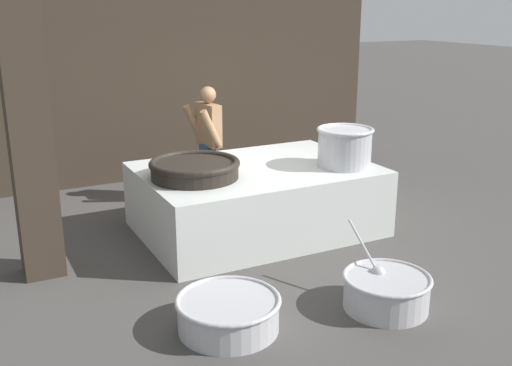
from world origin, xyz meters
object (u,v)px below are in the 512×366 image
(prep_bowl_vegetables, at_px, (386,290))
(prep_bowl_meat, at_px, (228,312))
(cook, at_px, (208,140))
(stock_pot, at_px, (345,146))
(giant_wok_near, at_px, (195,168))

(prep_bowl_vegetables, relative_size, prep_bowl_meat, 1.16)
(prep_bowl_vegetables, xyz_separation_m, prep_bowl_meat, (-1.49, 0.33, -0.02))
(prep_bowl_vegetables, bearing_deg, prep_bowl_meat, 167.54)
(cook, height_order, prep_bowl_meat, cook)
(stock_pot, relative_size, cook, 0.42)
(stock_pot, bearing_deg, cook, 119.25)
(giant_wok_near, relative_size, stock_pot, 1.50)
(cook, distance_m, prep_bowl_vegetables, 3.86)
(cook, bearing_deg, prep_bowl_vegetables, 86.33)
(giant_wok_near, relative_size, prep_bowl_vegetables, 0.97)
(giant_wok_near, distance_m, prep_bowl_meat, 2.16)
(stock_pot, relative_size, prep_bowl_vegetables, 0.65)
(giant_wok_near, bearing_deg, stock_pot, -11.19)
(stock_pot, bearing_deg, giant_wok_near, 168.81)
(stock_pot, relative_size, prep_bowl_meat, 0.75)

